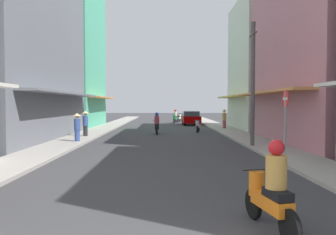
# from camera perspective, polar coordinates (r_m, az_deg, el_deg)

# --- Properties ---
(ground_plane) EXTENTS (116.53, 116.53, 0.00)m
(ground_plane) POSITION_cam_1_polar(r_m,az_deg,el_deg) (25.77, -0.83, -2.54)
(ground_plane) COLOR #38383A
(sidewalk_left) EXTENTS (2.07, 60.97, 0.12)m
(sidewalk_left) POSITION_cam_1_polar(r_m,az_deg,el_deg) (26.30, -12.29, -2.36)
(sidewalk_left) COLOR #9E9991
(sidewalk_left) RESTS_ON ground
(sidewalk_right) EXTENTS (2.07, 60.97, 0.12)m
(sidewalk_right) POSITION_cam_1_polar(r_m,az_deg,el_deg) (26.27, 10.64, -2.35)
(sidewalk_right) COLOR #9E9991
(sidewalk_right) RESTS_ON ground
(building_left_mid) EXTENTS (7.05, 13.14, 14.82)m
(building_left_mid) POSITION_cam_1_polar(r_m,az_deg,el_deg) (22.67, -25.94, 15.42)
(building_left_mid) COLOR slate
(building_left_mid) RESTS_ON ground
(building_left_far) EXTENTS (7.05, 9.39, 13.84)m
(building_left_far) POSITION_cam_1_polar(r_m,az_deg,el_deg) (33.41, -17.16, 10.34)
(building_left_far) COLOR #4CB28C
(building_left_far) RESTS_ON ground
(building_right_mid) EXTENTS (7.05, 11.12, 12.15)m
(building_right_mid) POSITION_cam_1_polar(r_m,az_deg,el_deg) (20.82, 26.22, 12.87)
(building_right_mid) COLOR #B7727F
(building_right_mid) RESTS_ON ground
(building_right_far) EXTENTS (7.05, 8.05, 10.89)m
(building_right_far) POSITION_cam_1_polar(r_m,az_deg,el_deg) (30.10, 17.28, 8.42)
(building_right_far) COLOR silver
(building_right_far) RESTS_ON ground
(motorbike_orange) EXTENTS (0.60, 1.79, 1.58)m
(motorbike_orange) POSITION_cam_1_polar(r_m,az_deg,el_deg) (6.02, 17.11, -11.76)
(motorbike_orange) COLOR black
(motorbike_orange) RESTS_ON ground
(motorbike_silver) EXTENTS (0.61, 1.79, 0.96)m
(motorbike_silver) POSITION_cam_1_polar(r_m,az_deg,el_deg) (25.75, 5.15, -1.43)
(motorbike_silver) COLOR black
(motorbike_silver) RESTS_ON ground
(motorbike_white) EXTENTS (0.65, 1.78, 0.96)m
(motorbike_white) POSITION_cam_1_polar(r_m,az_deg,el_deg) (41.09, 1.90, -0.05)
(motorbike_white) COLOR black
(motorbike_white) RESTS_ON ground
(motorbike_green) EXTENTS (0.63, 1.79, 1.58)m
(motorbike_green) POSITION_cam_1_polar(r_m,az_deg,el_deg) (38.66, 1.22, 0.10)
(motorbike_green) COLOR black
(motorbike_green) RESTS_ON ground
(motorbike_black) EXTENTS (0.55, 1.81, 1.58)m
(motorbike_black) POSITION_cam_1_polar(r_m,az_deg,el_deg) (24.08, -1.94, -1.20)
(motorbike_black) COLOR black
(motorbike_black) RESTS_ON ground
(parked_car) EXTENTS (1.81, 4.12, 1.45)m
(parked_car) POSITION_cam_1_polar(r_m,az_deg,el_deg) (35.03, 3.91, -0.07)
(parked_car) COLOR #8C0000
(parked_car) RESTS_ON ground
(pedestrian_foreground) EXTENTS (0.44, 0.44, 1.67)m
(pedestrian_foreground) POSITION_cam_1_polar(r_m,az_deg,el_deg) (19.07, -15.24, -1.46)
(pedestrian_foreground) COLOR #334C8C
(pedestrian_foreground) RESTS_ON ground
(pedestrian_far) EXTENTS (0.44, 0.44, 1.74)m
(pedestrian_far) POSITION_cam_1_polar(r_m,az_deg,el_deg) (22.10, -13.91, -0.85)
(pedestrian_far) COLOR #262628
(pedestrian_far) RESTS_ON ground
(pedestrian_crossing) EXTENTS (0.44, 0.44, 1.75)m
(pedestrian_crossing) POSITION_cam_1_polar(r_m,az_deg,el_deg) (28.91, 9.59, -0.09)
(pedestrian_crossing) COLOR #99333F
(pedestrian_crossing) RESTS_ON ground
(utility_pole) EXTENTS (0.20, 1.20, 6.17)m
(utility_pole) POSITION_cam_1_polar(r_m,az_deg,el_deg) (17.00, 14.26, 5.58)
(utility_pole) COLOR #4C4C4F
(utility_pole) RESTS_ON ground
(street_sign_no_entry) EXTENTS (0.07, 0.60, 2.65)m
(street_sign_no_entry) POSITION_cam_1_polar(r_m,az_deg,el_deg) (12.45, 19.36, 0.13)
(street_sign_no_entry) COLOR gray
(street_sign_no_entry) RESTS_ON ground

